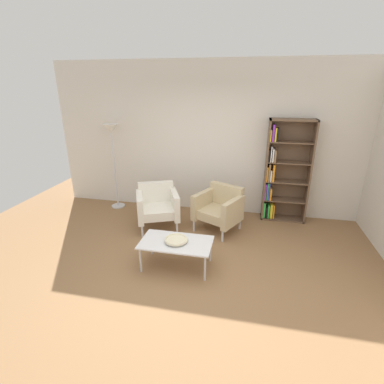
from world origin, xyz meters
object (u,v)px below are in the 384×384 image
(decorative_bowl, at_px, (176,240))
(armchair_by_bookshelf, at_px, (157,205))
(bookshelf_tall, at_px, (283,173))
(floor_lamp_torchiere, at_px, (112,139))
(armchair_corner_red, at_px, (220,208))
(coffee_table_low, at_px, (176,244))

(decorative_bowl, xyz_separation_m, armchair_by_bookshelf, (-0.66, 1.15, -0.02))
(bookshelf_tall, bearing_deg, floor_lamp_torchiere, -177.93)
(armchair_corner_red, bearing_deg, floor_lamp_torchiere, -168.10)
(armchair_by_bookshelf, height_order, floor_lamp_torchiere, floor_lamp_torchiere)
(armchair_by_bookshelf, bearing_deg, bookshelf_tall, -3.09)
(armchair_corner_red, bearing_deg, decorative_bowl, -83.67)
(bookshelf_tall, relative_size, decorative_bowl, 5.94)
(armchair_by_bookshelf, bearing_deg, floor_lamp_torchiere, 125.42)
(decorative_bowl, bearing_deg, bookshelf_tall, 51.89)
(armchair_by_bookshelf, distance_m, armchair_corner_red, 1.12)
(bookshelf_tall, relative_size, floor_lamp_torchiere, 1.09)
(armchair_corner_red, distance_m, floor_lamp_torchiere, 2.53)
(bookshelf_tall, height_order, floor_lamp_torchiere, bookshelf_tall)
(coffee_table_low, relative_size, decorative_bowl, 3.12)
(armchair_corner_red, height_order, floor_lamp_torchiere, floor_lamp_torchiere)
(coffee_table_low, bearing_deg, armchair_corner_red, 70.22)
(decorative_bowl, distance_m, floor_lamp_torchiere, 2.75)
(coffee_table_low, distance_m, floor_lamp_torchiere, 2.78)
(floor_lamp_torchiere, bearing_deg, armchair_by_bookshelf, -31.31)
(decorative_bowl, relative_size, floor_lamp_torchiere, 0.18)
(bookshelf_tall, relative_size, armchair_by_bookshelf, 2.10)
(coffee_table_low, xyz_separation_m, floor_lamp_torchiere, (-1.78, 1.83, 1.08))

